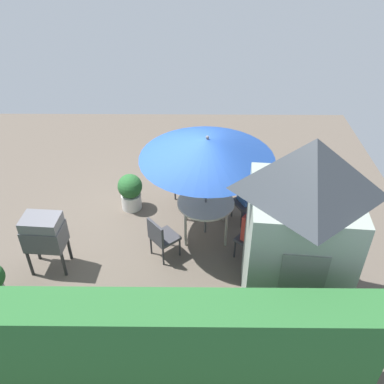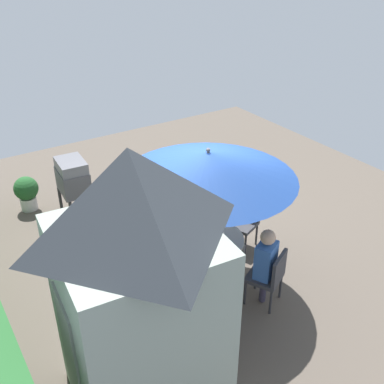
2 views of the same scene
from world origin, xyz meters
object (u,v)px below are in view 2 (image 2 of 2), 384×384
potted_plant_by_grill (193,197)px  person_in_blue (266,259)px  chair_near_shed (197,307)px  potted_plant_by_shed (27,191)px  patio_table (206,242)px  chair_toward_house (139,241)px  chair_far_side (270,275)px  garden_shed (137,291)px  bbq_grill (73,178)px  chair_toward_hedge (244,219)px  person_in_red (198,287)px  patio_umbrella (208,165)px

potted_plant_by_grill → person_in_blue: 2.55m
chair_near_shed → person_in_blue: 1.23m
potted_plant_by_shed → patio_table: bearing=-155.0°
chair_toward_house → person_in_blue: (-1.71, -1.16, 0.26)m
chair_far_side → potted_plant_by_grill: 2.60m
garden_shed → person_in_blue: garden_shed is taller
bbq_grill → person_in_blue: person_in_blue is taller
garden_shed → chair_far_side: garden_shed is taller
chair_toward_house → person_in_blue: person_in_blue is taller
potted_plant_by_grill → bbq_grill: bearing=55.1°
chair_far_side → chair_toward_hedge: 1.52m
garden_shed → bbq_grill: size_ratio=2.69×
chair_toward_hedge → person_in_red: size_ratio=0.71×
potted_plant_by_shed → person_in_blue: bearing=-154.6°
garden_shed → chair_toward_hedge: 3.63m
chair_far_side → chair_toward_house: size_ratio=1.00×
garden_shed → chair_toward_house: 2.73m
garden_shed → chair_near_shed: bearing=-65.8°
chair_near_shed → potted_plant_by_grill: size_ratio=1.05×
chair_far_side → person_in_blue: (0.08, 0.04, 0.26)m
garden_shed → chair_toward_hedge: garden_shed is taller
patio_umbrella → chair_near_shed: patio_umbrella is taller
chair_near_shed → potted_plant_by_grill: 3.01m
potted_plant_by_grill → person_in_red: size_ratio=0.68×
chair_toward_hedge → person_in_blue: (-1.30, 0.67, 0.26)m
person_in_blue → person_in_red: bearing=89.2°
chair_toward_house → potted_plant_by_shed: (2.86, 1.01, -0.12)m
bbq_grill → person_in_red: person_in_red is taller
person_in_blue → potted_plant_by_shed: bearing=25.4°
chair_near_shed → potted_plant_by_grill: (2.55, -1.60, -0.06)m
patio_umbrella → person_in_blue: bearing=-153.2°
person_in_red → chair_toward_hedge: bearing=-54.7°
patio_umbrella → chair_near_shed: 1.92m
patio_table → potted_plant_by_shed: size_ratio=1.62×
chair_toward_hedge → bbq_grill: bearing=40.6°
garden_shed → potted_plant_by_shed: bearing=-0.9°
patio_umbrella → person_in_blue: patio_umbrella is taller
potted_plant_by_shed → bbq_grill: bearing=-137.7°
patio_table → chair_toward_hedge: 1.21m
potted_plant_by_grill → person_in_blue: size_ratio=0.68×
person_in_red → potted_plant_by_grill: bearing=-31.8°
chair_far_side → potted_plant_by_shed: bearing=25.4°
chair_near_shed → person_in_blue: (0.05, -1.20, 0.26)m
patio_table → bbq_grill: size_ratio=0.95×
patio_umbrella → potted_plant_by_grill: bearing=-26.7°
chair_toward_hedge → chair_toward_house: (0.41, 1.84, 0.00)m
patio_umbrella → chair_far_side: 1.83m
patio_table → potted_plant_by_grill: 1.86m
potted_plant_by_shed → person_in_blue: person_in_blue is taller
chair_near_shed → person_in_blue: person_in_blue is taller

